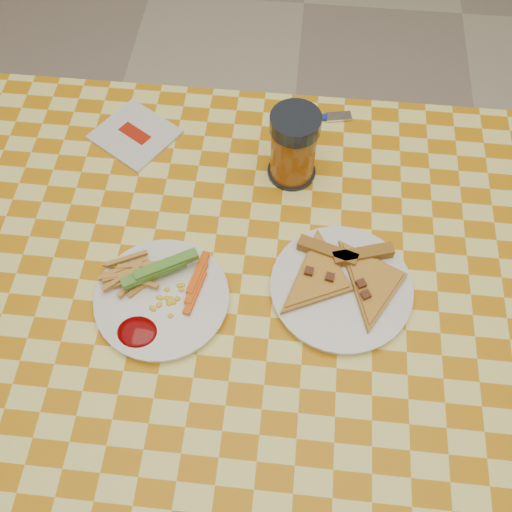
% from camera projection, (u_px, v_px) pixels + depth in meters
% --- Properties ---
extents(ground, '(8.00, 8.00, 0.00)m').
position_uv_depth(ground, '(266.00, 421.00, 1.54)').
color(ground, beige).
rests_on(ground, ground).
extents(table, '(1.28, 0.88, 0.76)m').
position_uv_depth(table, '(271.00, 316.00, 0.95)').
color(table, silver).
rests_on(table, ground).
extents(plate_left, '(0.25, 0.25, 0.01)m').
position_uv_depth(plate_left, '(162.00, 299.00, 0.88)').
color(plate_left, white).
rests_on(plate_left, table).
extents(plate_right, '(0.24, 0.24, 0.01)m').
position_uv_depth(plate_right, '(341.00, 288.00, 0.89)').
color(plate_right, white).
rests_on(plate_right, table).
extents(fries_veggies, '(0.18, 0.17, 0.04)m').
position_uv_depth(fries_veggies, '(157.00, 285.00, 0.87)').
color(fries_veggies, gold).
rests_on(fries_veggies, plate_left).
extents(pizza_slices, '(0.25, 0.21, 0.02)m').
position_uv_depth(pizza_slices, '(344.00, 276.00, 0.88)').
color(pizza_slices, '#BA7B39').
rests_on(pizza_slices, plate_right).
extents(drink_glass, '(0.09, 0.09, 0.14)m').
position_uv_depth(drink_glass, '(294.00, 147.00, 0.95)').
color(drink_glass, black).
rests_on(drink_glass, table).
extents(napkin, '(0.18, 0.17, 0.01)m').
position_uv_depth(napkin, '(135.00, 135.00, 1.05)').
color(napkin, silver).
rests_on(napkin, table).
extents(fork, '(0.15, 0.05, 0.01)m').
position_uv_depth(fork, '(312.00, 118.00, 1.07)').
color(fork, navy).
rests_on(fork, table).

